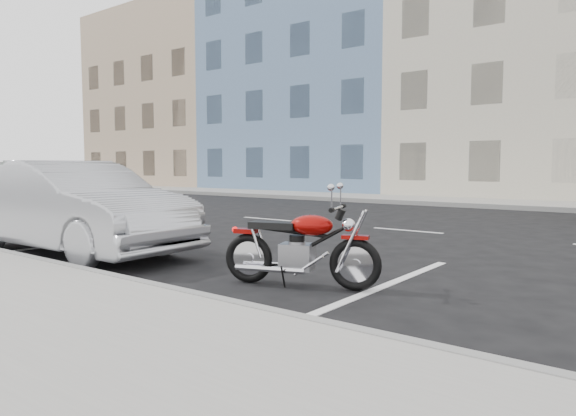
% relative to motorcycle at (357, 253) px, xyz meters
% --- Properties ---
extents(ground, '(120.00, 120.00, 0.00)m').
position_rel_motorcycle_xyz_m(ground, '(0.14, 5.41, -0.43)').
color(ground, black).
rests_on(ground, ground).
extents(sidewalk_far, '(80.00, 3.40, 0.15)m').
position_rel_motorcycle_xyz_m(sidewalk_far, '(-4.86, 14.11, -0.36)').
color(sidewalk_far, gray).
rests_on(sidewalk_far, ground).
extents(curb_near, '(80.00, 0.12, 0.16)m').
position_rel_motorcycle_xyz_m(curb_near, '(-4.86, -1.59, -0.35)').
color(curb_near, gray).
rests_on(curb_near, ground).
extents(curb_far, '(80.00, 0.12, 0.16)m').
position_rel_motorcycle_xyz_m(curb_far, '(-4.86, 12.41, -0.35)').
color(curb_far, gray).
rests_on(curb_far, ground).
extents(bldg_far_west, '(12.00, 12.00, 12.00)m').
position_rel_motorcycle_xyz_m(bldg_far_west, '(-25.86, 21.71, 5.57)').
color(bldg_far_west, tan).
rests_on(bldg_far_west, ground).
extents(bldg_blue, '(12.00, 12.00, 13.00)m').
position_rel_motorcycle_xyz_m(bldg_blue, '(-13.86, 21.71, 6.07)').
color(bldg_blue, slate).
rests_on(bldg_blue, ground).
extents(bldg_cream, '(12.00, 12.00, 11.50)m').
position_rel_motorcycle_xyz_m(bldg_cream, '(-1.86, 21.71, 5.32)').
color(bldg_cream, beige).
rests_on(bldg_cream, ground).
extents(motorcycle, '(1.82, 0.85, 0.95)m').
position_rel_motorcycle_xyz_m(motorcycle, '(0.00, 0.00, 0.00)').
color(motorcycle, black).
rests_on(motorcycle, ground).
extents(sedan_silver, '(4.57, 1.70, 1.49)m').
position_rel_motorcycle_xyz_m(sedan_silver, '(-4.88, -0.55, 0.31)').
color(sedan_silver, '#AAACB2').
rests_on(sedan_silver, ground).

